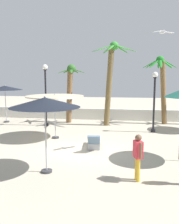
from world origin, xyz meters
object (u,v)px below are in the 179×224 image
object	(u,v)px
patio_umbrella_3	(5,88)
patio_umbrella_5	(55,97)
palm_tree_0	(162,82)
seagull_0	(163,32)
lamp_post_0	(154,97)
guest_1	(138,153)
palm_tree_2	(110,74)
lounge_chair_0	(94,140)
palm_tree_1	(70,87)
patio_umbrella_2	(45,103)
lamp_post_1	(46,89)

from	to	relation	value
patio_umbrella_3	patio_umbrella_5	size ratio (longest dim) A/B	0.87
patio_umbrella_3	palm_tree_0	bearing A→B (deg)	5.24
patio_umbrella_3	seagull_0	distance (m)	12.18
lamp_post_0	seagull_0	distance (m)	5.13
guest_1	seagull_0	size ratio (longest dim) A/B	1.55
seagull_0	palm_tree_0	bearing A→B (deg)	82.02
lamp_post_0	seagull_0	xyz separation A→B (m)	(-0.17, -4.06, 3.13)
palm_tree_2	lamp_post_0	world-z (taller)	palm_tree_2
palm_tree_2	lounge_chair_0	xyz separation A→B (m)	(-0.38, -5.64, -3.16)
palm_tree_1	seagull_0	distance (m)	8.97
patio_umbrella_2	lamp_post_1	bearing A→B (deg)	107.84
palm_tree_0	lamp_post_1	distance (m)	8.14
lamp_post_1	seagull_0	size ratio (longest dim) A/B	4.09
lamp_post_0	palm_tree_2	bearing A→B (deg)	147.56
patio_umbrella_3	patio_umbrella_5	distance (m)	6.43
palm_tree_2	lamp_post_0	xyz separation A→B (m)	(2.77, -1.76, -1.36)
palm_tree_0	patio_umbrella_2	bearing A→B (deg)	-117.73
patio_umbrella_3	palm_tree_0	world-z (taller)	palm_tree_0
lamp_post_1	lounge_chair_0	distance (m)	6.67
palm_tree_0	patio_umbrella_5	bearing A→B (deg)	-140.88
palm_tree_0	lounge_chair_0	bearing A→B (deg)	-120.41
palm_tree_2	guest_1	xyz separation A→B (m)	(1.53, -9.24, -2.60)
palm_tree_0	seagull_0	bearing A→B (deg)	-97.98
palm_tree_2	lamp_post_1	bearing A→B (deg)	-170.40
patio_umbrella_5	palm_tree_2	size ratio (longest dim) A/B	0.55
palm_tree_1	guest_1	distance (m)	11.00
patio_umbrella_3	palm_tree_2	distance (m)	7.76
palm_tree_0	palm_tree_1	size ratio (longest dim) A/B	1.13
patio_umbrella_3	palm_tree_1	size ratio (longest dim) A/B	0.65
palm_tree_1	patio_umbrella_5	bearing A→B (deg)	-87.59
patio_umbrella_5	lounge_chair_0	xyz separation A→B (m)	(2.38, -1.59, -1.89)
seagull_0	patio_umbrella_3	bearing A→B (deg)	150.22
patio_umbrella_3	lamp_post_1	bearing A→B (deg)	-13.49
patio_umbrella_2	palm_tree_2	size ratio (longest dim) A/B	0.49
patio_umbrella_3	palm_tree_1	xyz separation A→B (m)	(4.73, 0.60, 0.09)
seagull_0	patio_umbrella_5	bearing A→B (deg)	161.73
patio_umbrella_2	lamp_post_0	bearing A→B (deg)	58.07
patio_umbrella_5	lounge_chair_0	world-z (taller)	patio_umbrella_5
patio_umbrella_2	palm_tree_2	distance (m)	9.16
lamp_post_0	lounge_chair_0	distance (m)	5.31
palm_tree_2	guest_1	world-z (taller)	palm_tree_2
lamp_post_1	palm_tree_2	bearing A→B (deg)	9.60
palm_tree_0	palm_tree_1	world-z (taller)	palm_tree_0
palm_tree_1	palm_tree_2	size ratio (longest dim) A/B	0.74
palm_tree_1	guest_1	world-z (taller)	palm_tree_1
patio_umbrella_2	lamp_post_0	distance (m)	8.47
palm_tree_2	seagull_0	world-z (taller)	palm_tree_2
palm_tree_0	lounge_chair_0	world-z (taller)	palm_tree_0
palm_tree_1	lamp_post_0	bearing A→B (deg)	-22.96
palm_tree_0	guest_1	xyz separation A→B (m)	(-2.05, -10.33, -2.06)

